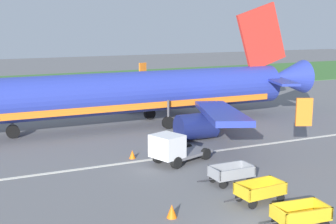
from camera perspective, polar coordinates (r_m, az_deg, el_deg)
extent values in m
cube|color=#3D7033|center=(72.57, -15.36, 3.33)|extent=(220.00, 28.00, 0.06)
cube|color=silver|center=(31.96, -2.04, -5.91)|extent=(120.00, 0.36, 0.01)
cylinder|color=#28389E|center=(41.48, -4.38, 2.47)|extent=(30.03, 3.96, 3.70)
cube|color=orange|center=(41.64, -4.36, 1.09)|extent=(27.03, 3.75, 0.56)
cone|color=#28389E|center=(49.90, 14.49, 4.19)|extent=(4.53, 3.55, 3.52)
cube|color=#28389E|center=(35.89, 6.48, 0.00)|extent=(7.38, 13.00, 1.35)
cube|color=orange|center=(32.07, 16.54, 0.00)|extent=(1.09, 0.61, 1.90)
cylinder|color=navy|center=(36.91, 3.55, -1.79)|extent=(3.22, 2.13, 2.10)
cube|color=#28389E|center=(50.75, -3.24, 3.30)|extent=(7.18, 13.05, 1.35)
cube|color=orange|center=(57.59, -3.16, 5.19)|extent=(1.10, 0.59, 1.90)
cylinder|color=navy|center=(49.08, -3.90, 1.43)|extent=(3.22, 2.13, 2.10)
cube|color=red|center=(47.56, 11.55, 9.13)|extent=(5.98, 0.41, 6.88)
cube|color=#28389E|center=(45.45, 13.91, 3.70)|extent=(3.36, 5.50, 0.24)
cube|color=#28389E|center=(50.59, 9.43, 4.59)|extent=(3.28, 5.50, 0.24)
cylinder|color=#4C4C51|center=(39.47, -18.81, -0.87)|extent=(0.20, 0.20, 2.04)
cylinder|color=black|center=(39.69, -18.71, -2.31)|extent=(1.10, 0.46, 1.10)
cylinder|color=#4C4C51|center=(40.67, 0.03, 0.07)|extent=(0.20, 0.20, 2.04)
cylinder|color=black|center=(40.88, 0.03, -1.33)|extent=(1.10, 0.46, 1.10)
cylinder|color=#4C4C51|center=(44.65, -2.31, 1.06)|extent=(0.20, 0.20, 2.04)
cylinder|color=black|center=(44.84, -2.30, -0.23)|extent=(1.10, 0.46, 1.10)
cube|color=gold|center=(22.60, 16.13, -12.48)|extent=(2.62, 1.63, 0.08)
cube|color=gold|center=(22.00, 17.18, -12.32)|extent=(2.50, 0.33, 0.55)
cube|color=gold|center=(22.96, 15.21, -11.19)|extent=(2.50, 0.33, 0.55)
cube|color=gold|center=(21.83, 13.55, -12.30)|extent=(0.23, 1.40, 0.55)
cube|color=gold|center=(23.16, 18.63, -11.19)|extent=(0.23, 1.40, 0.55)
cylinder|color=#2D2D33|center=(21.67, 12.14, -13.44)|extent=(1.00, 0.17, 0.08)
cylinder|color=black|center=(22.62, 13.26, -13.02)|extent=(0.45, 0.20, 0.44)
cylinder|color=black|center=(23.63, 17.18, -12.16)|extent=(0.45, 0.20, 0.44)
cube|color=gold|center=(25.06, 11.35, -9.86)|extent=(2.58, 1.54, 0.08)
cube|color=gold|center=(24.49, 12.36, -9.62)|extent=(2.50, 0.24, 0.55)
cube|color=gold|center=(25.42, 10.44, -8.76)|extent=(2.50, 0.24, 0.55)
cube|color=gold|center=(24.25, 9.16, -9.72)|extent=(0.18, 1.40, 0.55)
cube|color=gold|center=(25.70, 13.47, -8.67)|extent=(0.18, 1.40, 0.55)
cylinder|color=#2D2D33|center=(24.03, 7.98, -10.78)|extent=(1.00, 0.14, 0.08)
cylinder|color=black|center=(24.20, 10.44, -11.26)|extent=(0.45, 0.19, 0.44)
cylinder|color=black|center=(25.01, 8.82, -10.45)|extent=(0.45, 0.19, 0.44)
cylinder|color=black|center=(25.35, 13.81, -10.36)|extent=(0.45, 0.19, 0.44)
cylinder|color=black|center=(26.12, 12.15, -9.62)|extent=(0.45, 0.19, 0.44)
cube|color=gray|center=(27.55, 7.88, -7.80)|extent=(2.51, 1.42, 0.08)
cube|color=gray|center=(26.93, 8.66, -7.55)|extent=(2.50, 0.12, 0.55)
cube|color=gray|center=(27.96, 7.16, -6.81)|extent=(2.50, 0.12, 0.55)
cube|color=gray|center=(26.83, 5.73, -7.55)|extent=(0.11, 1.40, 0.55)
cube|color=gray|center=(28.10, 9.95, -6.80)|extent=(0.11, 1.40, 0.55)
cylinder|color=#2D2D33|center=(26.66, 4.60, -8.47)|extent=(1.00, 0.09, 0.08)
cylinder|color=black|center=(26.71, 6.83, -8.98)|extent=(0.44, 0.16, 0.44)
cylinder|color=black|center=(27.60, 5.57, -8.28)|extent=(0.44, 0.16, 0.44)
cylinder|color=black|center=(27.70, 10.14, -8.33)|extent=(0.44, 0.16, 0.44)
cylinder|color=black|center=(28.57, 8.83, -7.68)|extent=(0.44, 0.16, 0.44)
cube|color=slate|center=(31.82, 2.45, -5.06)|extent=(3.56, 2.83, 0.20)
cube|color=white|center=(30.23, -0.10, -4.25)|extent=(2.24, 2.36, 1.50)
cube|color=#19232D|center=(29.66, -1.21, -4.25)|extent=(0.62, 1.55, 0.67)
cylinder|color=black|center=(29.91, 1.04, -6.31)|extent=(0.85, 0.55, 0.80)
cylinder|color=black|center=(31.08, -1.22, -5.64)|extent=(0.85, 0.55, 0.80)
cylinder|color=black|center=(31.95, 4.68, -5.21)|extent=(0.85, 0.55, 0.80)
cylinder|color=black|center=(33.04, 2.43, -4.63)|extent=(0.85, 0.55, 0.80)
cone|color=orange|center=(22.79, 0.47, -12.21)|extent=(0.51, 0.51, 0.67)
cone|color=orange|center=(32.22, -4.45, -5.27)|extent=(0.45, 0.45, 0.59)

